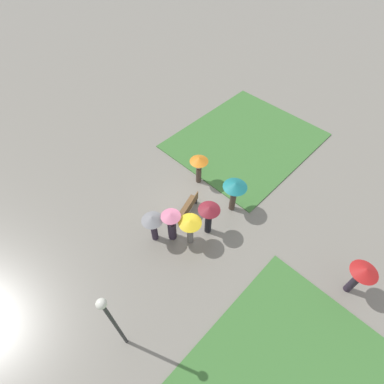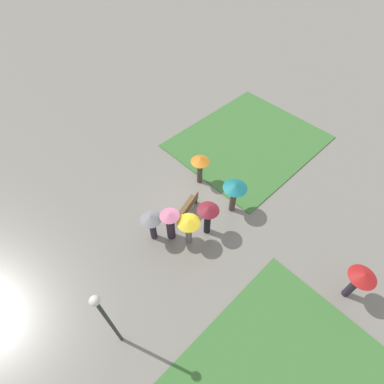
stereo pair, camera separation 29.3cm
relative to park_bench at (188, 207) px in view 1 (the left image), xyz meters
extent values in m
plane|color=gray|center=(-0.26, 0.12, -0.47)|extent=(90.00, 90.00, 0.00)
cube|color=#427A38|center=(-6.52, -1.37, -0.44)|extent=(8.66, 7.24, 0.06)
cube|color=brown|center=(0.02, -0.07, -0.04)|extent=(1.72, 0.89, 0.05)
cube|color=brown|center=(-0.03, 0.11, 0.21)|extent=(1.61, 0.54, 0.45)
cube|color=#232326|center=(-0.68, -0.28, -0.27)|extent=(0.19, 0.38, 0.40)
cube|color=#232326|center=(0.72, 0.15, -0.27)|extent=(0.19, 0.38, 0.40)
cylinder|color=#2D2D30|center=(5.98, 2.57, 1.55)|extent=(0.12, 0.12, 4.02)
sphere|color=white|center=(5.98, 2.57, 3.72)|extent=(0.32, 0.32, 0.32)
cylinder|color=#2D2333|center=(2.15, -0.11, 0.01)|extent=(0.33, 0.33, 0.95)
sphere|color=tan|center=(2.15, -0.11, 0.59)|extent=(0.20, 0.20, 0.20)
cylinder|color=#4C4C4F|center=(2.15, -0.11, 0.86)|extent=(0.02, 0.02, 0.35)
cone|color=gray|center=(2.15, -0.11, 1.17)|extent=(0.99, 0.99, 0.27)
cylinder|color=black|center=(0.09, 1.42, 0.12)|extent=(0.34, 0.34, 1.16)
sphere|color=#997051|center=(0.09, 1.42, 0.80)|extent=(0.20, 0.20, 0.20)
cylinder|color=#4C4C4F|center=(0.09, 1.42, 1.08)|extent=(0.02, 0.02, 0.35)
cone|color=maroon|center=(0.09, 1.42, 1.35)|extent=(1.02, 1.02, 0.19)
cylinder|color=slate|center=(1.10, 1.21, 0.03)|extent=(0.42, 0.42, 1.00)
sphere|color=#997051|center=(1.10, 1.21, 0.63)|extent=(0.20, 0.20, 0.20)
cylinder|color=#4C4C4F|center=(1.10, 1.21, 0.90)|extent=(0.02, 0.02, 0.35)
cone|color=gold|center=(1.10, 1.21, 1.17)|extent=(1.05, 1.05, 0.18)
cylinder|color=#47382D|center=(-1.95, -1.14, 0.03)|extent=(0.32, 0.32, 1.00)
sphere|color=tan|center=(-1.95, -1.14, 0.64)|extent=(0.20, 0.20, 0.20)
cylinder|color=#4C4C4F|center=(-1.95, -1.14, 0.91)|extent=(0.02, 0.02, 0.35)
cone|color=orange|center=(-1.95, -1.14, 1.22)|extent=(0.99, 0.99, 0.26)
cylinder|color=#47382D|center=(-1.79, 1.38, 0.11)|extent=(0.34, 0.34, 1.14)
sphere|color=#997051|center=(-1.79, 1.38, 0.78)|extent=(0.21, 0.21, 0.21)
cylinder|color=#4C4C4F|center=(-1.79, 1.38, 1.06)|extent=(0.02, 0.02, 0.35)
cone|color=#197075|center=(-1.79, 1.38, 1.37)|extent=(1.18, 1.18, 0.27)
cylinder|color=#2D2333|center=(1.53, 0.44, 0.10)|extent=(0.49, 0.49, 1.13)
sphere|color=beige|center=(1.53, 0.44, 0.78)|extent=(0.23, 0.23, 0.23)
cylinder|color=#4C4C4F|center=(1.53, 0.44, 1.07)|extent=(0.02, 0.02, 0.35)
cone|color=pink|center=(1.53, 0.44, 1.34)|extent=(0.90, 0.90, 0.19)
cylinder|color=#2D2333|center=(-1.90, 7.68, 0.11)|extent=(0.37, 0.37, 1.14)
sphere|color=beige|center=(-1.90, 7.68, 0.78)|extent=(0.20, 0.20, 0.20)
cylinder|color=#4C4C4F|center=(-1.90, 7.68, 1.05)|extent=(0.02, 0.02, 0.35)
cone|color=red|center=(-1.90, 7.68, 1.37)|extent=(1.08, 1.08, 0.28)
camera|label=1|loc=(6.27, 6.39, 12.09)|focal=28.00mm
camera|label=2|loc=(6.07, 6.59, 12.09)|focal=28.00mm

